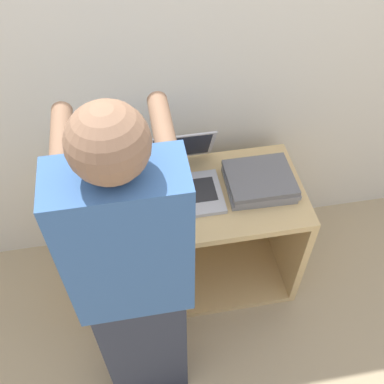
# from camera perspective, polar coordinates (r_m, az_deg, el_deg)

# --- Properties ---
(ground_plane) EXTENTS (12.00, 12.00, 0.00)m
(ground_plane) POSITION_cam_1_polar(r_m,az_deg,el_deg) (2.53, 0.77, -15.48)
(ground_plane) COLOR tan
(wall_back) EXTENTS (8.00, 0.05, 2.40)m
(wall_back) POSITION_cam_1_polar(r_m,az_deg,el_deg) (2.05, -2.31, 16.81)
(wall_back) COLOR silver
(wall_back) RESTS_ON ground_plane
(cart) EXTENTS (1.09, 0.54, 0.69)m
(cart) POSITION_cam_1_polar(r_m,az_deg,el_deg) (2.40, -0.60, -4.79)
(cart) COLOR tan
(cart) RESTS_ON ground_plane
(laptop_open) EXTENTS (0.31, 0.39, 0.26)m
(laptop_open) POSITION_cam_1_polar(r_m,az_deg,el_deg) (2.10, -0.69, 1.71)
(laptop_open) COLOR #B7B7BC
(laptop_open) RESTS_ON cart
(laptop_stack_left) EXTENTS (0.34, 0.29, 0.13)m
(laptop_stack_left) POSITION_cam_1_polar(r_m,az_deg,el_deg) (2.04, -9.77, -0.56)
(laptop_stack_left) COLOR slate
(laptop_stack_left) RESTS_ON cart
(laptop_stack_right) EXTENTS (0.32, 0.28, 0.08)m
(laptop_stack_right) POSITION_cam_1_polar(r_m,az_deg,el_deg) (2.13, 8.61, 1.37)
(laptop_stack_right) COLOR gray
(laptop_stack_right) RESTS_ON cart
(person) EXTENTS (0.40, 0.53, 1.65)m
(person) POSITION_cam_1_polar(r_m,az_deg,el_deg) (1.68, -7.20, -11.84)
(person) COLOR #2D3342
(person) RESTS_ON ground_plane
(inventory_tag) EXTENTS (0.06, 0.02, 0.01)m
(inventory_tag) POSITION_cam_1_polar(r_m,az_deg,el_deg) (1.94, -9.93, -0.79)
(inventory_tag) COLOR red
(inventory_tag) RESTS_ON laptop_stack_left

